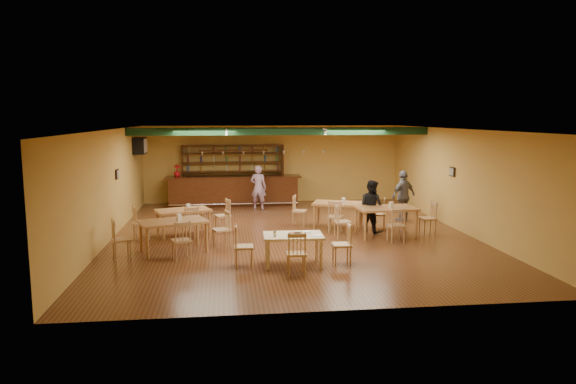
{
  "coord_description": "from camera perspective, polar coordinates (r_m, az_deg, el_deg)",
  "views": [
    {
      "loc": [
        -1.85,
        -14.6,
        3.36
      ],
      "look_at": [
        -0.03,
        0.6,
        1.15
      ],
      "focal_mm": 32.77,
      "sensor_mm": 36.0,
      "label": 1
    }
  ],
  "objects": [
    {
      "name": "napkin_stack",
      "position": [
        12.12,
        2.02,
        -4.33
      ],
      "size": [
        0.23,
        0.2,
        0.03
      ],
      "primitive_type": "cube",
      "rotation": [
        0.0,
        0.0,
        0.28
      ],
      "color": "white",
      "rests_on": "near_table"
    },
    {
      "name": "track_rail_right",
      "position": [
        18.3,
        3.43,
        6.88
      ],
      "size": [
        0.05,
        2.5,
        0.05
      ],
      "primitive_type": "cube",
      "color": "silver",
      "rests_on": "ceiling"
    },
    {
      "name": "patron_bar",
      "position": [
        19.13,
        -3.24,
        0.52
      ],
      "size": [
        0.67,
        0.54,
        1.6
      ],
      "primitive_type": "imported",
      "rotation": [
        0.0,
        0.0,
        2.84
      ],
      "color": "#894597",
      "rests_on": "ground"
    },
    {
      "name": "dining_table_a",
      "position": [
        15.3,
        -11.27,
        -3.22
      ],
      "size": [
        1.68,
        1.33,
        0.73
      ],
      "primitive_type": "cube",
      "rotation": [
        0.0,
        0.0,
        0.35
      ],
      "color": "#AF6F3E",
      "rests_on": "ground"
    },
    {
      "name": "dining_table_c",
      "position": [
        13.4,
        -12.31,
        -4.73
      ],
      "size": [
        1.83,
        1.44,
        0.8
      ],
      "primitive_type": "cube",
      "rotation": [
        0.0,
        0.0,
        0.34
      ],
      "color": "#AF6F3E",
      "rests_on": "ground"
    },
    {
      "name": "back_bar_hutch",
      "position": [
        20.5,
        -5.96,
        1.95
      ],
      "size": [
        3.92,
        0.4,
        2.28
      ],
      "primitive_type": "cube",
      "color": "#36190A",
      "rests_on": "ground"
    },
    {
      "name": "patron_right_b",
      "position": [
        17.29,
        12.42,
        -0.41
      ],
      "size": [
        1.04,
        0.8,
        1.65
      ],
      "primitive_type": "imported",
      "rotation": [
        0.0,
        0.0,
        3.62
      ],
      "color": "slate",
      "rests_on": "ground"
    },
    {
      "name": "picture_right",
      "position": [
        16.65,
        17.4,
        2.12
      ],
      "size": [
        0.04,
        0.34,
        0.28
      ],
      "primitive_type": "cube",
      "color": "black",
      "rests_on": "wall_right"
    },
    {
      "name": "patron_right_a",
      "position": [
        15.48,
        9.03,
        -1.53
      ],
      "size": [
        0.91,
        0.94,
        1.53
      ],
      "primitive_type": "imported",
      "rotation": [
        0.0,
        0.0,
        2.2
      ],
      "color": "black",
      "rests_on": "ground"
    },
    {
      "name": "dining_table_b",
      "position": [
        16.12,
        5.49,
        -2.48
      ],
      "size": [
        1.73,
        1.36,
        0.76
      ],
      "primitive_type": "cube",
      "rotation": [
        0.0,
        0.0,
        -0.34
      ],
      "color": "#AF6F3E",
      "rests_on": "ground"
    },
    {
      "name": "bar_counter",
      "position": [
        19.95,
        -5.91,
        0.11
      ],
      "size": [
        5.07,
        0.85,
        1.13
      ],
      "primitive_type": "cube",
      "color": "#36190A",
      "rests_on": "ground"
    },
    {
      "name": "side_plate",
      "position": [
        11.79,
        3.22,
        -4.74
      ],
      "size": [
        0.23,
        0.23,
        0.01
      ],
      "primitive_type": "cylinder",
      "rotation": [
        0.0,
        0.0,
        -0.03
      ],
      "color": "white",
      "rests_on": "near_table"
    },
    {
      "name": "ac_unit",
      "position": [
        19.06,
        -15.78,
        4.87
      ],
      "size": [
        0.34,
        0.7,
        0.48
      ],
      "primitive_type": "cube",
      "color": "silver",
      "rests_on": "wall_left"
    },
    {
      "name": "parmesan_shaker",
      "position": [
        11.7,
        -1.43,
        -4.59
      ],
      "size": [
        0.08,
        0.08,
        0.11
      ],
      "primitive_type": "cylinder",
      "rotation": [
        0.0,
        0.0,
        -0.03
      ],
      "color": "#EAE5C6",
      "rests_on": "near_table"
    },
    {
      "name": "pizza_tray",
      "position": [
        11.9,
        1.02,
        -4.6
      ],
      "size": [
        0.51,
        0.51,
        0.01
      ],
      "primitive_type": "cylinder",
      "rotation": [
        0.0,
        0.0,
        0.35
      ],
      "color": "silver",
      "rests_on": "near_table"
    },
    {
      "name": "track_rail_left",
      "position": [
        18.0,
        -6.72,
        6.82
      ],
      "size": [
        0.05,
        2.5,
        0.05
      ],
      "primitive_type": "cube",
      "color": "silver",
      "rests_on": "ceiling"
    },
    {
      "name": "floor",
      "position": [
        15.09,
        0.38,
        -4.65
      ],
      "size": [
        12.0,
        12.0,
        0.0
      ],
      "primitive_type": "plane",
      "color": "#512917",
      "rests_on": "ground"
    },
    {
      "name": "dining_table_d",
      "position": [
        15.12,
        10.56,
        -3.17
      ],
      "size": [
        1.71,
        1.09,
        0.82
      ],
      "primitive_type": "cube",
      "rotation": [
        0.0,
        0.0,
        0.06
      ],
      "color": "#AF6F3E",
      "rests_on": "ground"
    },
    {
      "name": "picture_left",
      "position": [
        16.0,
        -18.05,
        1.85
      ],
      "size": [
        0.04,
        0.34,
        0.28
      ],
      "primitive_type": "cube",
      "color": "black",
      "rests_on": "wall_left"
    },
    {
      "name": "pizza_server",
      "position": [
        11.97,
        1.67,
        -4.48
      ],
      "size": [
        0.33,
        0.18,
        0.0
      ],
      "primitive_type": "cube",
      "rotation": [
        0.0,
        0.0,
        -0.3
      ],
      "color": "silver",
      "rests_on": "pizza_tray"
    },
    {
      "name": "near_table",
      "position": [
        11.98,
        0.57,
        -6.31
      ],
      "size": [
        1.36,
        0.9,
        0.71
      ],
      "primitive_type": "cube",
      "rotation": [
        0.0,
        0.0,
        -0.03
      ],
      "color": "beige",
      "rests_on": "ground"
    },
    {
      "name": "ceiling_beam",
      "position": [
        17.5,
        -0.76,
        6.61
      ],
      "size": [
        10.0,
        0.3,
        0.25
      ],
      "primitive_type": "cube",
      "color": "black",
      "rests_on": "ceiling"
    },
    {
      "name": "poinsettia",
      "position": [
        19.93,
        -11.95,
        2.27
      ],
      "size": [
        0.33,
        0.33,
        0.46
      ],
      "primitive_type": "imported",
      "rotation": [
        0.0,
        0.0,
        0.35
      ],
      "color": "#AC0F14",
      "rests_on": "bar_counter"
    }
  ]
}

